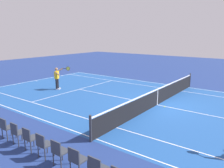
# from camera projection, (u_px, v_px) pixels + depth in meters

# --- Properties ---
(ground_plane) EXTENTS (60.00, 60.00, 0.00)m
(ground_plane) POSITION_uv_depth(u_px,v_px,m) (157.00, 105.00, 13.20)
(ground_plane) COLOR navy
(court_slab) EXTENTS (24.20, 11.40, 0.00)m
(court_slab) POSITION_uv_depth(u_px,v_px,m) (157.00, 105.00, 13.20)
(court_slab) COLOR #1E4C93
(court_slab) RESTS_ON ground_plane
(court_line_markings) EXTENTS (23.85, 11.05, 0.01)m
(court_line_markings) POSITION_uv_depth(u_px,v_px,m) (157.00, 105.00, 13.19)
(court_line_markings) COLOR white
(court_line_markings) RESTS_ON ground_plane
(tennis_net) EXTENTS (0.10, 11.70, 1.08)m
(tennis_net) POSITION_uv_depth(u_px,v_px,m) (157.00, 97.00, 13.09)
(tennis_net) COLOR #2D2D33
(tennis_net) RESTS_ON ground_plane
(tennis_player_near) EXTENTS (0.85, 1.01, 1.70)m
(tennis_player_near) POSITION_uv_depth(u_px,v_px,m) (57.00, 77.00, 16.74)
(tennis_player_near) COLOR black
(tennis_player_near) RESTS_ON ground_plane
(tennis_ball) EXTENTS (0.07, 0.07, 0.07)m
(tennis_ball) POSITION_uv_depth(u_px,v_px,m) (164.00, 107.00, 12.74)
(tennis_ball) COLOR #CCE01E
(tennis_ball) RESTS_ON ground_plane
(spectator_chair_1) EXTENTS (0.44, 0.44, 0.88)m
(spectator_chair_1) POSITION_uv_depth(u_px,v_px,m) (97.00, 168.00, 6.06)
(spectator_chair_1) COLOR #38383D
(spectator_chair_1) RESTS_ON ground_plane
(spectator_chair_2) EXTENTS (0.44, 0.44, 0.88)m
(spectator_chair_2) POSITION_uv_depth(u_px,v_px,m) (77.00, 159.00, 6.51)
(spectator_chair_2) COLOR #38383D
(spectator_chair_2) RESTS_ON ground_plane
(spectator_chair_3) EXTENTS (0.44, 0.44, 0.88)m
(spectator_chair_3) POSITION_uv_depth(u_px,v_px,m) (59.00, 151.00, 6.97)
(spectator_chair_3) COLOR #38383D
(spectator_chair_3) RESTS_ON ground_plane
(spectator_chair_4) EXTENTS (0.44, 0.44, 0.88)m
(spectator_chair_4) POSITION_uv_depth(u_px,v_px,m) (43.00, 144.00, 7.42)
(spectator_chair_4) COLOR #38383D
(spectator_chair_4) RESTS_ON ground_plane
(spectator_chair_5) EXTENTS (0.44, 0.44, 0.88)m
(spectator_chair_5) POSITION_uv_depth(u_px,v_px,m) (30.00, 137.00, 7.87)
(spectator_chair_5) COLOR #38383D
(spectator_chair_5) RESTS_ON ground_plane
(spectator_chair_6) EXTENTS (0.44, 0.44, 0.88)m
(spectator_chair_6) POSITION_uv_depth(u_px,v_px,m) (17.00, 132.00, 8.33)
(spectator_chair_6) COLOR #38383D
(spectator_chair_6) RESTS_ON ground_plane
(spectator_chair_7) EXTENTS (0.44, 0.44, 0.88)m
(spectator_chair_7) POSITION_uv_depth(u_px,v_px,m) (6.00, 127.00, 8.78)
(spectator_chair_7) COLOR #38383D
(spectator_chair_7) RESTS_ON ground_plane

